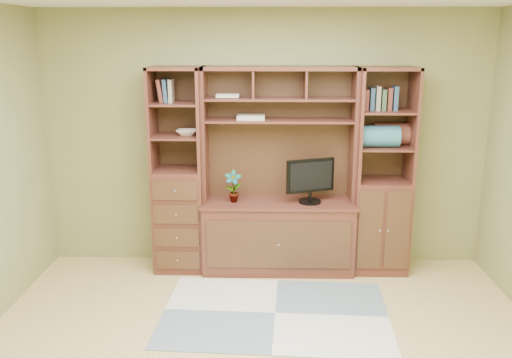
{
  "coord_description": "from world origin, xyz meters",
  "views": [
    {
      "loc": [
        0.03,
        -3.44,
        2.32
      ],
      "look_at": [
        -0.07,
        1.2,
        1.1
      ],
      "focal_mm": 38.0,
      "sensor_mm": 36.0,
      "label": 1
    }
  ],
  "objects_px": {
    "center_hutch": "(279,173)",
    "left_tower": "(178,171)",
    "right_tower": "(382,172)",
    "monitor": "(310,173)"
  },
  "relations": [
    {
      "from": "center_hutch",
      "to": "left_tower",
      "type": "relative_size",
      "value": 1.0
    },
    {
      "from": "right_tower",
      "to": "left_tower",
      "type": "bearing_deg",
      "value": 180.0
    },
    {
      "from": "center_hutch",
      "to": "monitor",
      "type": "xyz_separation_m",
      "value": [
        0.31,
        -0.03,
        0.01
      ]
    },
    {
      "from": "right_tower",
      "to": "monitor",
      "type": "xyz_separation_m",
      "value": [
        -0.72,
        -0.07,
        0.01
      ]
    },
    {
      "from": "monitor",
      "to": "center_hutch",
      "type": "bearing_deg",
      "value": 152.96
    },
    {
      "from": "center_hutch",
      "to": "right_tower",
      "type": "height_order",
      "value": "same"
    },
    {
      "from": "right_tower",
      "to": "monitor",
      "type": "bearing_deg",
      "value": -174.02
    },
    {
      "from": "right_tower",
      "to": "monitor",
      "type": "height_order",
      "value": "right_tower"
    },
    {
      "from": "right_tower",
      "to": "center_hutch",
      "type": "bearing_deg",
      "value": -177.77
    },
    {
      "from": "center_hutch",
      "to": "left_tower",
      "type": "distance_m",
      "value": 1.0
    }
  ]
}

